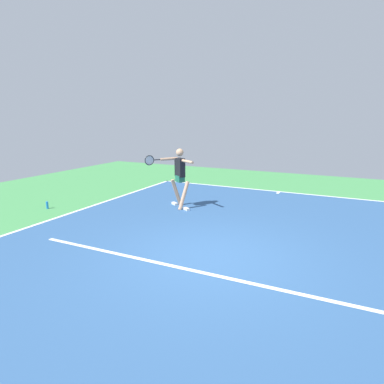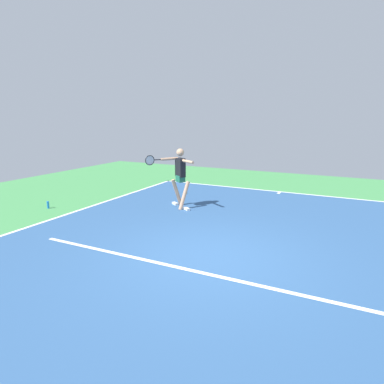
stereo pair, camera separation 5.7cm
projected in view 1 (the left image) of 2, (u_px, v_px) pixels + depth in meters
The scene contains 9 objects.
ground_plane at pixel (210, 257), 6.56m from camera, with size 22.09×22.09×0.00m, color #428E4C.
court_surface at pixel (210, 257), 6.56m from camera, with size 9.76×13.25×0.00m, color #2D5484.
court_line_baseline_near at pixel (279, 192), 12.32m from camera, with size 9.76×0.10×0.01m, color white.
court_line_sideline_right at pixel (40, 223), 8.63m from camera, with size 0.10×13.25×0.01m, color white.
court_line_service at pixel (195, 271), 5.94m from camera, with size 7.32×0.10×0.01m, color white.
court_line_centre_mark at pixel (278, 193), 12.14m from camera, with size 0.10×0.30×0.01m, color white.
tennis_player at pixel (179, 174), 9.92m from camera, with size 1.36×1.12×1.82m.
tennis_ball_near_service_line at pixel (186, 193), 11.99m from camera, with size 0.07×0.07×0.07m, color #C6E53D.
water_bottle at pixel (47, 205), 10.00m from camera, with size 0.07×0.07×0.22m, color blue.
Camera 1 is at (-2.36, 5.65, 2.70)m, focal length 30.94 mm.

